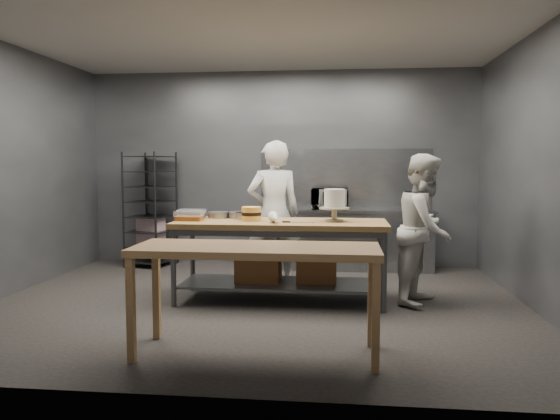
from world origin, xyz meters
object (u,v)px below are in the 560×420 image
Objects in this scene: microwave at (330,199)px; frosted_cake_stand at (334,201)px; speed_rack at (151,210)px; layer_cake at (251,214)px; chef_behind at (274,214)px; near_counter at (256,257)px; chef_right at (425,229)px; work_table at (282,251)px.

frosted_cake_stand is (0.09, -2.00, 0.10)m from microwave.
speed_rack reaches higher than layer_cake.
chef_behind is 1.11m from frosted_cake_stand.
microwave is (0.52, 3.81, 0.24)m from near_counter.
chef_right is 1.06m from frosted_cake_stand.
chef_behind is 8.34× the size of layer_cake.
microwave is at bearing 67.41° from layer_cake.
chef_right is (1.63, 1.87, 0.03)m from near_counter.
chef_right reaches higher than layer_cake.
layer_cake is at bearing 100.54° from near_counter.
chef_behind is 5.09× the size of frosted_cake_stand.
layer_cake is (-0.94, -0.04, -0.15)m from frosted_cake_stand.
layer_cake is (1.89, -1.96, 0.14)m from speed_rack.
work_table is 1.29× the size of chef_behind.
work_table is 4.43× the size of microwave.
chef_behind reaches higher than frosted_cake_stand.
work_table is 2.12m from microwave.
chef_behind reaches higher than near_counter.
frosted_cake_stand is at bearing -87.35° from microwave.
chef_behind is 1.93m from chef_right.
microwave is 2.00m from frosted_cake_stand.
speed_rack reaches higher than work_table.
work_table is 6.56× the size of frosted_cake_stand.
microwave is (2.74, 0.08, 0.19)m from speed_rack.
chef_behind reaches higher than work_table.
chef_behind reaches higher than microwave.
layer_cake is at bearing -45.97° from speed_rack.
frosted_cake_stand is at bearing -34.11° from speed_rack.
layer_cake is at bearing -177.62° from frosted_cake_stand.
microwave is 2.21m from layer_cake.
microwave reaches higher than layer_cake.
near_counter is at bearing -90.38° from work_table.
near_counter is at bearing -97.76° from microwave.
frosted_cake_stand is at bearing 120.12° from chef_behind.
speed_rack is at bearing 134.03° from layer_cake.
layer_cake is (-0.34, -0.04, 0.43)m from work_table.
layer_cake is at bearing -173.50° from work_table.
speed_rack is at bearing 120.79° from near_counter.
microwave reaches higher than work_table.
chef_behind is at bearing -119.07° from microwave.
speed_rack is 3.23× the size of microwave.
near_counter is at bearing 162.46° from chef_right.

